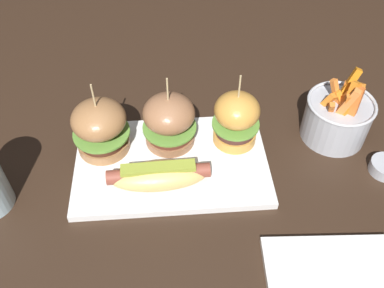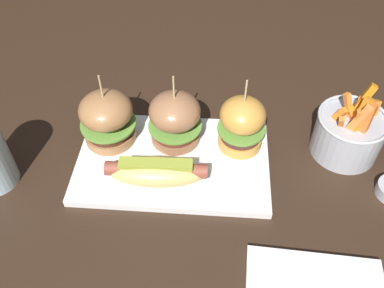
% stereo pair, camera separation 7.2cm
% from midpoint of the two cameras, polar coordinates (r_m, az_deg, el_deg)
% --- Properties ---
extents(ground_plane, '(3.00, 3.00, 0.00)m').
position_cam_midpoint_polar(ground_plane, '(0.76, -5.29, -3.07)').
color(ground_plane, black).
extents(platter_main, '(0.34, 0.21, 0.01)m').
position_cam_midpoint_polar(platter_main, '(0.75, -5.32, -2.73)').
color(platter_main, white).
rests_on(platter_main, ground).
extents(hot_dog, '(0.17, 0.06, 0.05)m').
position_cam_midpoint_polar(hot_dog, '(0.70, -7.26, -4.35)').
color(hot_dog, '#DEB165').
rests_on(hot_dog, platter_main).
extents(slider_left, '(0.10, 0.10, 0.15)m').
position_cam_midpoint_polar(slider_left, '(0.75, -14.86, 2.14)').
color(slider_left, '#9A6940').
rests_on(slider_left, platter_main).
extents(slider_center, '(0.10, 0.10, 0.14)m').
position_cam_midpoint_polar(slider_center, '(0.75, -6.02, 3.06)').
color(slider_center, '#946342').
rests_on(slider_center, platter_main).
extents(slider_right, '(0.09, 0.09, 0.15)m').
position_cam_midpoint_polar(slider_right, '(0.74, 3.51, 3.34)').
color(slider_right, gold).
rests_on(slider_right, platter_main).
extents(fries_bucket, '(0.12, 0.12, 0.14)m').
position_cam_midpoint_polar(fries_bucket, '(0.81, 17.00, 3.36)').
color(fries_bucket, '#A8AAB2').
rests_on(fries_bucket, ground).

